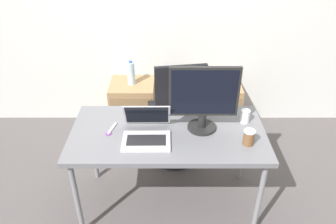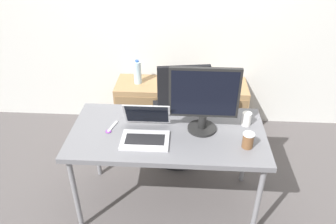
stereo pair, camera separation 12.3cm
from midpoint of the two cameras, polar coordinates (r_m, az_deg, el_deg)
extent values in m
plane|color=#514C4C|center=(2.99, 1.17, -15.28)|extent=(14.00, 14.00, 0.00)
cube|color=silver|center=(3.50, 2.44, 17.26)|extent=(10.00, 0.05, 2.60)
cube|color=slate|center=(2.50, 1.36, -3.77)|extent=(1.48, 0.74, 0.04)
cylinder|color=gray|center=(2.63, -14.48, -13.85)|extent=(0.04, 0.04, 0.72)
cylinder|color=gray|center=(2.59, 16.66, -15.05)|extent=(0.04, 0.04, 0.72)
cylinder|color=gray|center=(3.07, -11.34, -5.56)|extent=(0.04, 0.04, 0.72)
cylinder|color=gray|center=(3.04, 14.50, -6.46)|extent=(0.04, 0.04, 0.72)
cylinder|color=#232326|center=(3.47, 2.78, -6.89)|extent=(0.56, 0.56, 0.04)
cylinder|color=gray|center=(3.32, 2.89, -3.70)|extent=(0.05, 0.05, 0.44)
cube|color=black|center=(3.20, 2.99, -0.50)|extent=(0.55, 0.55, 0.07)
cube|color=black|center=(2.80, 3.91, 2.38)|extent=(0.44, 0.11, 0.60)
cube|color=#99754C|center=(3.71, -4.07, 1.07)|extent=(0.47, 0.42, 0.58)
cube|color=olive|center=(3.53, -4.49, -0.72)|extent=(0.44, 0.01, 0.47)
cube|color=#99754C|center=(3.71, 10.47, 0.60)|extent=(0.47, 0.42, 0.58)
cube|color=olive|center=(3.53, 10.79, -1.22)|extent=(0.44, 0.01, 0.47)
cylinder|color=silver|center=(3.51, -4.33, 6.86)|extent=(0.08, 0.08, 0.25)
cylinder|color=#3359B2|center=(3.45, -4.42, 8.84)|extent=(0.04, 0.04, 0.02)
cube|color=silver|center=(2.38, -2.55, -4.98)|extent=(0.35, 0.24, 0.02)
cube|color=black|center=(2.38, -2.56, -4.79)|extent=(0.29, 0.13, 0.00)
cube|color=silver|center=(2.45, -2.24, -0.42)|extent=(0.35, 0.12, 0.22)
cube|color=black|center=(2.45, -2.26, -0.43)|extent=(0.32, 0.10, 0.20)
cylinder|color=black|center=(2.52, 7.31, -2.83)|extent=(0.22, 0.22, 0.02)
cylinder|color=black|center=(2.49, 7.40, -1.67)|extent=(0.06, 0.06, 0.10)
cube|color=black|center=(2.36, 7.82, 3.31)|extent=(0.51, 0.03, 0.39)
cube|color=black|center=(2.34, 7.84, 3.12)|extent=(0.47, 0.00, 0.35)
cylinder|color=white|center=(2.61, 14.83, -1.19)|extent=(0.07, 0.07, 0.11)
cylinder|color=brown|center=(2.38, 15.19, -4.89)|extent=(0.08, 0.08, 0.11)
cylinder|color=white|center=(2.35, 15.39, -3.78)|extent=(0.08, 0.08, 0.01)
cube|color=#B2B2B7|center=(2.55, -8.27, -2.54)|extent=(0.06, 0.15, 0.01)
torus|color=purple|center=(2.51, -8.96, -3.37)|extent=(0.05, 0.05, 0.01)
camera|label=1|loc=(0.06, -88.56, 0.92)|focal=35.00mm
camera|label=2|loc=(0.06, 91.44, -0.92)|focal=35.00mm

